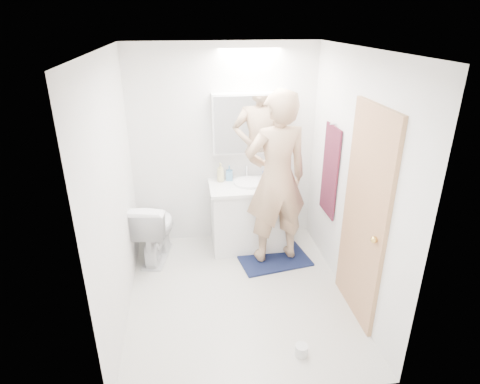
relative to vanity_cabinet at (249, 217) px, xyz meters
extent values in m
plane|color=silver|center=(-0.27, -0.96, -0.39)|extent=(2.50, 2.50, 0.00)
plane|color=white|center=(-0.27, -0.96, 2.01)|extent=(2.50, 2.50, 0.00)
plane|color=white|center=(-0.27, 0.29, 0.81)|extent=(2.50, 0.00, 2.50)
plane|color=white|center=(-0.27, -2.21, 0.81)|extent=(2.50, 0.00, 2.50)
plane|color=white|center=(-1.37, -0.96, 0.81)|extent=(0.00, 2.50, 2.50)
plane|color=white|center=(0.83, -0.96, 0.81)|extent=(0.00, 2.50, 2.50)
cube|color=white|center=(0.00, 0.00, 0.00)|extent=(0.90, 0.55, 0.78)
cube|color=white|center=(0.00, 0.00, 0.41)|extent=(0.95, 0.58, 0.04)
cylinder|color=white|center=(0.00, 0.03, 0.45)|extent=(0.36, 0.36, 0.03)
cylinder|color=silver|center=(0.00, 0.22, 0.51)|extent=(0.02, 0.02, 0.16)
cube|color=white|center=(0.03, 0.21, 1.11)|extent=(0.88, 0.14, 0.70)
cube|color=silver|center=(0.03, 0.13, 1.11)|extent=(0.84, 0.01, 0.66)
imported|color=white|center=(-1.14, -0.11, -0.01)|extent=(0.56, 0.81, 0.76)
cube|color=#141B41|center=(0.23, -0.37, -0.38)|extent=(0.88, 0.67, 0.02)
imported|color=tan|center=(0.23, -0.37, 0.63)|extent=(0.78, 0.58, 1.95)
cube|color=tan|center=(0.81, -1.31, 0.61)|extent=(0.04, 0.80, 2.00)
sphere|color=gold|center=(0.77, -1.61, 0.56)|extent=(0.06, 0.06, 0.06)
cube|color=#111737|center=(0.81, -0.41, 0.71)|extent=(0.02, 0.42, 1.00)
cylinder|color=silver|center=(0.80, -0.41, 1.23)|extent=(0.07, 0.02, 0.02)
imported|color=#CABF83|center=(-0.33, 0.15, 0.55)|extent=(0.11, 0.11, 0.23)
imported|color=#5389B2|center=(-0.22, 0.18, 0.52)|extent=(0.09, 0.09, 0.18)
imported|color=#4266C8|center=(0.23, 0.16, 0.47)|extent=(0.12, 0.12, 0.09)
cylinder|color=silver|center=(0.15, -1.83, -0.34)|extent=(0.11, 0.11, 0.10)
camera|label=1|loc=(-0.73, -4.29, 2.25)|focal=30.02mm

